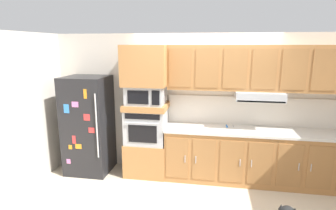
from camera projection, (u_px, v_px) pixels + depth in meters
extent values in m
plane|color=beige|center=(198.00, 200.00, 4.14)|extent=(9.60, 9.60, 0.00)
cube|color=beige|center=(204.00, 104.00, 4.94)|extent=(6.20, 0.12, 2.50)
cube|color=beige|center=(24.00, 112.00, 4.33)|extent=(0.12, 7.10, 2.50)
cube|color=black|center=(88.00, 125.00, 4.94)|extent=(0.76, 0.70, 1.76)
cylinder|color=silver|center=(97.00, 126.00, 4.51)|extent=(0.02, 0.02, 1.10)
cube|color=orange|center=(78.00, 146.00, 4.67)|extent=(0.11, 0.01, 0.08)
cube|color=red|center=(87.00, 117.00, 4.52)|extent=(0.11, 0.01, 0.11)
cube|color=pink|center=(69.00, 161.00, 4.76)|extent=(0.07, 0.01, 0.08)
cube|color=red|center=(92.00, 130.00, 4.56)|extent=(0.11, 0.01, 0.09)
cube|color=pink|center=(75.00, 104.00, 4.51)|extent=(0.12, 0.01, 0.09)
cube|color=red|center=(74.00, 140.00, 4.65)|extent=(0.06, 0.01, 0.14)
cube|color=orange|center=(85.00, 94.00, 4.44)|extent=(0.05, 0.01, 0.16)
cube|color=#337FDB|center=(66.00, 109.00, 4.55)|extent=(0.09, 0.01, 0.15)
cube|color=orange|center=(70.00, 147.00, 4.70)|extent=(0.06, 0.01, 0.07)
cube|color=#A8703D|center=(147.00, 157.00, 4.96)|extent=(0.74, 0.62, 0.60)
cube|color=#A8AAAF|center=(147.00, 126.00, 4.83)|extent=(0.70, 0.58, 0.60)
cube|color=black|center=(142.00, 134.00, 4.55)|extent=(0.49, 0.01, 0.30)
cube|color=black|center=(142.00, 117.00, 4.49)|extent=(0.59, 0.01, 0.09)
cylinder|color=#A8AAAF|center=(142.00, 123.00, 4.49)|extent=(0.56, 0.02, 0.02)
cube|color=#A8703D|center=(146.00, 106.00, 4.75)|extent=(0.74, 0.62, 0.10)
cube|color=#A8AAAF|center=(146.00, 95.00, 4.71)|extent=(0.64, 0.53, 0.32)
cube|color=black|center=(138.00, 97.00, 4.45)|extent=(0.35, 0.01, 0.22)
cube|color=black|center=(156.00, 98.00, 4.41)|extent=(0.13, 0.01, 0.24)
cube|color=#A8703D|center=(146.00, 65.00, 4.60)|extent=(0.74, 0.62, 0.68)
cube|color=#A8703D|center=(257.00, 157.00, 4.61)|extent=(3.09, 0.60, 0.88)
cube|color=#9A6738|center=(177.00, 158.00, 4.53)|extent=(0.37, 0.01, 0.70)
cylinder|color=#BCBCC1|center=(185.00, 159.00, 4.49)|extent=(0.01, 0.01, 0.12)
cube|color=#9A6738|center=(204.00, 160.00, 4.46)|extent=(0.37, 0.01, 0.70)
cylinder|color=#BCBCC1|center=(196.00, 160.00, 4.47)|extent=(0.01, 0.01, 0.12)
cube|color=#9A6738|center=(231.00, 162.00, 4.38)|extent=(0.37, 0.01, 0.70)
cylinder|color=#BCBCC1|center=(240.00, 163.00, 4.35)|extent=(0.01, 0.01, 0.12)
cube|color=#9A6738|center=(260.00, 164.00, 4.31)|extent=(0.37, 0.01, 0.70)
cylinder|color=#BCBCC1|center=(251.00, 164.00, 4.32)|extent=(0.01, 0.01, 0.12)
cube|color=#9A6738|center=(290.00, 166.00, 4.24)|extent=(0.37, 0.01, 0.70)
cylinder|color=#BCBCC1|center=(299.00, 167.00, 4.20)|extent=(0.01, 0.01, 0.12)
cube|color=#9A6738|center=(320.00, 168.00, 4.17)|extent=(0.37, 0.01, 0.70)
cylinder|color=#BCBCC1|center=(311.00, 168.00, 4.17)|extent=(0.01, 0.01, 0.12)
cube|color=beige|center=(259.00, 131.00, 4.51)|extent=(3.13, 0.64, 0.04)
cube|color=silver|center=(258.00, 111.00, 4.73)|extent=(3.13, 0.02, 0.50)
cube|color=#A8703D|center=(262.00, 68.00, 4.41)|extent=(3.09, 0.34, 0.74)
cube|color=#A8AAAF|center=(259.00, 96.00, 4.45)|extent=(0.76, 0.48, 0.14)
cube|color=black|center=(261.00, 102.00, 4.25)|extent=(0.72, 0.04, 0.02)
cube|color=#9A6738|center=(180.00, 68.00, 4.46)|extent=(0.37, 0.01, 0.63)
cube|color=#9A6738|center=(207.00, 68.00, 4.39)|extent=(0.37, 0.01, 0.63)
cube|color=#9A6738|center=(235.00, 69.00, 4.32)|extent=(0.37, 0.01, 0.63)
cube|color=#9A6738|center=(264.00, 69.00, 4.24)|extent=(0.37, 0.01, 0.63)
cube|color=#9A6738|center=(294.00, 70.00, 4.17)|extent=(0.37, 0.01, 0.63)
cube|color=#9A6738|center=(326.00, 70.00, 4.10)|extent=(0.37, 0.01, 0.63)
cylinder|color=blue|center=(227.00, 126.00, 4.68)|extent=(0.04, 0.10, 0.03)
cylinder|color=silver|center=(233.00, 126.00, 4.67)|extent=(0.02, 0.12, 0.01)
cone|color=black|center=(281.00, 207.00, 2.93)|extent=(0.05, 0.05, 0.06)
cone|color=black|center=(295.00, 210.00, 2.87)|extent=(0.05, 0.05, 0.06)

